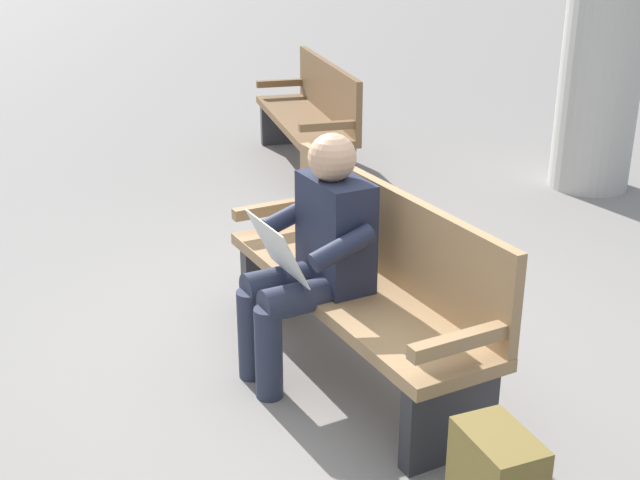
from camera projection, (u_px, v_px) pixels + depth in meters
name	position (u px, v px, depth m)	size (l,w,h in m)	color
ground_plane	(350.00, 369.00, 4.08)	(40.00, 40.00, 0.00)	gray
bench_near	(364.00, 281.00, 3.94)	(1.81, 0.51, 0.90)	#9E7A51
person_seated	(314.00, 252.00, 3.83)	(0.58, 0.58, 1.18)	#1E2338
bench_far	(311.00, 115.00, 7.11)	(1.86, 0.91, 0.90)	brown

